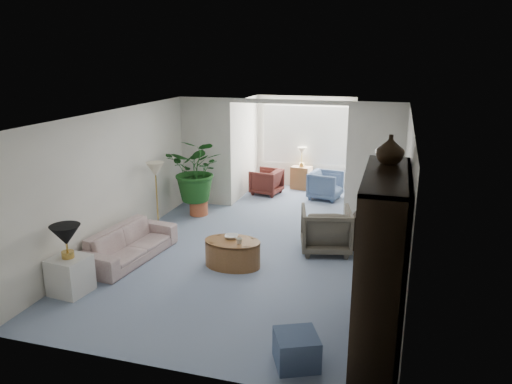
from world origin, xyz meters
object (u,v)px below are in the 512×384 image
(end_table, at_px, (70,275))
(floor_lamp, at_px, (155,169))
(entertainment_cabinet, at_px, (381,261))
(sunroom_table, at_px, (301,178))
(coffee_bowl, at_px, (231,237))
(plant_pot, at_px, (199,208))
(table_lamp, at_px, (66,235))
(cabinet_urn, at_px, (390,149))
(sunroom_chair_blue, at_px, (326,185))
(coffee_table, at_px, (233,253))
(wingback_chair, at_px, (326,230))
(sunroom_chair_maroon, at_px, (266,182))
(side_table_dark, at_px, (367,232))
(sofa, at_px, (130,244))
(ottoman, at_px, (296,350))
(coffee_cup, at_px, (239,241))
(framed_picture, at_px, (405,178))

(end_table, distance_m, floor_lamp, 2.98)
(entertainment_cabinet, xyz_separation_m, sunroom_table, (-2.26, 6.73, -0.77))
(coffee_bowl, bearing_deg, end_table, -139.38)
(entertainment_cabinet, height_order, plant_pot, entertainment_cabinet)
(end_table, height_order, table_lamp, table_lamp)
(table_lamp, distance_m, cabinet_urn, 4.66)
(end_table, xyz_separation_m, table_lamp, (0.00, 0.00, 0.63))
(sunroom_chair_blue, bearing_deg, cabinet_urn, -154.55)
(coffee_table, distance_m, wingback_chair, 1.78)
(floor_lamp, relative_size, sunroom_chair_maroon, 0.51)
(sunroom_chair_maroon, bearing_deg, side_table_dark, 52.04)
(sofa, bearing_deg, side_table_dark, -61.25)
(wingback_chair, bearing_deg, floor_lamp, -15.63)
(end_table, height_order, sunroom_chair_blue, sunroom_chair_blue)
(side_table_dark, bearing_deg, coffee_bowl, -149.15)
(plant_pot, bearing_deg, entertainment_cabinet, -44.63)
(end_table, bearing_deg, plant_pot, 84.12)
(sofa, bearing_deg, cabinet_urn, -95.56)
(cabinet_urn, bearing_deg, wingback_chair, 114.98)
(end_table, bearing_deg, sunroom_table, 72.09)
(coffee_bowl, distance_m, ottoman, 2.95)
(ottoman, height_order, sunroom_table, sunroom_table)
(sofa, relative_size, sunroom_table, 3.20)
(side_table_dark, xyz_separation_m, plant_pot, (-3.69, 0.97, -0.16))
(end_table, height_order, side_table_dark, side_table_dark)
(sunroom_table, bearing_deg, sofa, -110.17)
(cabinet_urn, relative_size, sunroom_table, 0.60)
(sofa, xyz_separation_m, coffee_bowl, (1.75, 0.32, 0.20))
(wingback_chair, relative_size, cabinet_urn, 2.50)
(coffee_bowl, xyz_separation_m, sunroom_table, (0.21, 5.02, -0.18))
(table_lamp, relative_size, floor_lamp, 1.22)
(coffee_cup, bearing_deg, table_lamp, -145.60)
(coffee_table, bearing_deg, coffee_bowl, 116.57)
(end_table, height_order, coffee_table, end_table)
(table_lamp, xyz_separation_m, floor_lamp, (-0.02, 2.82, 0.34))
(coffee_table, bearing_deg, sunroom_chair_maroon, 97.68)
(entertainment_cabinet, bearing_deg, wingback_chair, 110.78)
(framed_picture, height_order, side_table_dark, framed_picture)
(floor_lamp, height_order, wingback_chair, floor_lamp)
(ottoman, bearing_deg, table_lamp, 167.74)
(sunroom_chair_blue, relative_size, sunroom_table, 1.25)
(wingback_chair, bearing_deg, side_table_dark, -169.69)
(sunroom_chair_maroon, bearing_deg, plant_pot, -16.51)
(table_lamp, relative_size, coffee_cup, 4.18)
(end_table, xyz_separation_m, side_table_dark, (4.10, 2.95, 0.04))
(sunroom_chair_maroon, bearing_deg, entertainment_cabinet, 36.76)
(framed_picture, height_order, ottoman, framed_picture)
(coffee_table, height_order, sunroom_chair_blue, sunroom_chair_blue)
(end_table, height_order, sunroom_chair_maroon, sunroom_chair_maroon)
(end_table, bearing_deg, cabinet_urn, 5.92)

